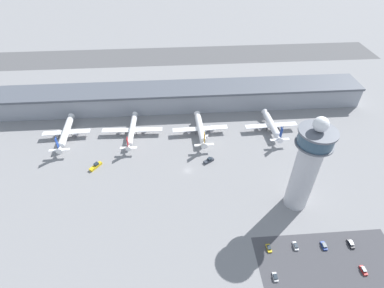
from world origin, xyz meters
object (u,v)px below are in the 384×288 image
at_px(airplane_gate_alpha, 66,132).
at_px(car_white_wagon, 363,270).
at_px(service_truck_catering, 209,160).
at_px(control_tower, 307,165).
at_px(airplane_gate_delta, 272,125).
at_px(service_truck_baggage, 204,135).
at_px(car_maroon_suv, 269,248).
at_px(airplane_gate_charlie, 200,129).
at_px(car_silver_sedan, 296,246).
at_px(car_blue_compact, 275,277).
at_px(service_truck_fuel, 96,166).
at_px(car_black_suv, 351,244).
at_px(car_grey_coupe, 324,246).
at_px(airplane_gate_bravo, 132,130).

height_order(airplane_gate_alpha, car_white_wagon, airplane_gate_alpha).
xyz_separation_m(service_truck_catering, car_white_wagon, (58.53, -73.52, -0.25)).
xyz_separation_m(control_tower, service_truck_catering, (-41.50, 34.55, -26.55)).
height_order(airplane_gate_alpha, airplane_gate_delta, airplane_gate_delta).
distance_m(airplane_gate_delta, service_truck_baggage, 46.56).
height_order(car_white_wagon, car_maroon_suv, car_white_wagon).
height_order(control_tower, airplane_gate_charlie, control_tower).
bearing_deg(car_maroon_suv, car_white_wagon, -19.41).
bearing_deg(car_silver_sedan, car_blue_compact, -134.87).
bearing_deg(airplane_gate_alpha, service_truck_catering, -18.18).
height_order(control_tower, car_white_wagon, control_tower).
height_order(service_truck_fuel, car_black_suv, service_truck_fuel).
height_order(service_truck_fuel, car_grey_coupe, service_truck_fuel).
relative_size(airplane_gate_charlie, car_white_wagon, 8.36).
bearing_deg(service_truck_fuel, airplane_gate_charlie, 22.93).
relative_size(control_tower, airplane_gate_alpha, 1.41).
bearing_deg(service_truck_catering, service_truck_fuel, 179.99).
distance_m(airplane_gate_bravo, car_black_suv, 140.65).
xyz_separation_m(service_truck_catering, service_truck_fuel, (-67.71, 0.02, 0.10)).
height_order(control_tower, car_grey_coupe, control_tower).
xyz_separation_m(car_black_suv, car_maroon_suv, (-38.54, 0.65, -0.09)).
bearing_deg(car_silver_sedan, service_truck_fuel, 149.24).
bearing_deg(car_white_wagon, car_grey_coupe, 133.87).
relative_size(control_tower, car_blue_compact, 13.38).
xyz_separation_m(airplane_gate_delta, service_truck_fuel, (-113.81, -27.70, -3.64)).
distance_m(airplane_gate_charlie, car_maroon_suv, 90.84).
relative_size(car_white_wagon, car_maroon_suv, 1.06).
xyz_separation_m(airplane_gate_bravo, car_maroon_suv, (68.91, -90.05, -3.57)).
distance_m(control_tower, service_truck_catering, 60.17).
height_order(service_truck_catering, service_truck_baggage, service_truck_baggage).
bearing_deg(service_truck_catering, car_black_suv, -45.78).
bearing_deg(car_blue_compact, service_truck_fuel, 139.90).
xyz_separation_m(airplane_gate_alpha, service_truck_catering, (91.52, -30.05, -3.72)).
bearing_deg(service_truck_fuel, car_maroon_suv, -34.26).
bearing_deg(car_silver_sedan, airplane_gate_bravo, 132.17).
height_order(service_truck_catering, car_white_wagon, service_truck_catering).
relative_size(airplane_gate_delta, service_truck_baggage, 5.94).
distance_m(control_tower, service_truck_baggage, 77.22).
xyz_separation_m(service_truck_catering, car_black_suv, (59.18, -60.81, -0.23)).
bearing_deg(car_black_suv, control_tower, 123.94).
xyz_separation_m(control_tower, car_white_wagon, (17.03, -38.97, -26.80)).
distance_m(airplane_gate_alpha, car_blue_compact, 152.08).
xyz_separation_m(car_blue_compact, car_silver_sedan, (13.50, 13.56, 0.06)).
xyz_separation_m(airplane_gate_bravo, airplane_gate_delta, (94.38, -2.17, 0.49)).
bearing_deg(car_blue_compact, car_silver_sedan, 45.13).
bearing_deg(car_black_suv, airplane_gate_charlie, 124.94).
distance_m(airplane_gate_bravo, service_truck_fuel, 35.78).
distance_m(airplane_gate_alpha, airplane_gate_bravo, 43.25).
bearing_deg(car_maroon_suv, airplane_gate_alpha, 141.19).
height_order(car_white_wagon, car_silver_sedan, car_silver_sedan).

